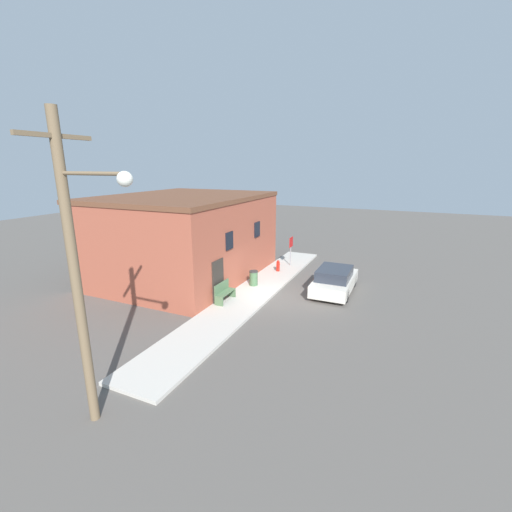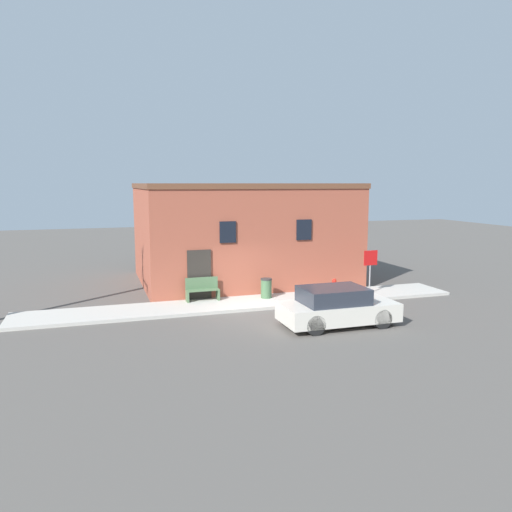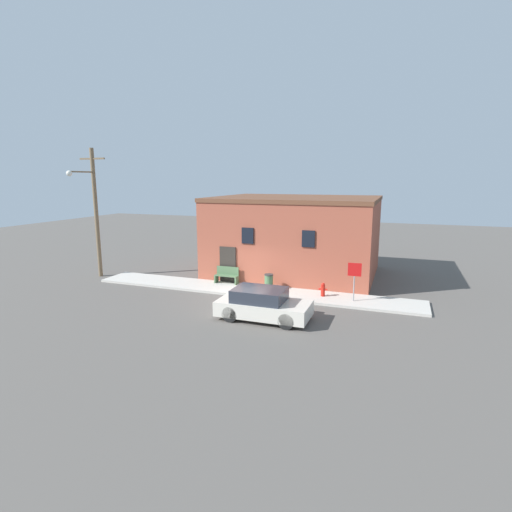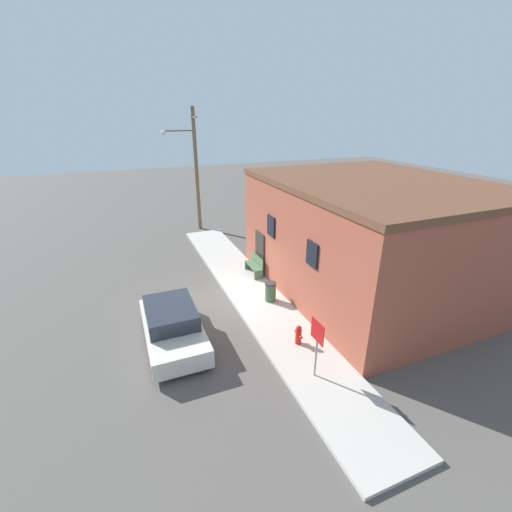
{
  "view_description": "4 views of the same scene",
  "coord_description": "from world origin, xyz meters",
  "px_view_note": "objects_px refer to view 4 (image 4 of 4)",
  "views": [
    {
      "loc": [
        -15.46,
        -5.97,
        6.61
      ],
      "look_at": [
        0.36,
        1.11,
        2.0
      ],
      "focal_mm": 24.0,
      "sensor_mm": 36.0,
      "label": 1
    },
    {
      "loc": [
        -5.85,
        -17.96,
        4.93
      ],
      "look_at": [
        0.36,
        1.11,
        2.0
      ],
      "focal_mm": 35.0,
      "sensor_mm": 36.0,
      "label": 2
    },
    {
      "loc": [
        7.53,
        -18.46,
        6.04
      ],
      "look_at": [
        0.36,
        1.11,
        2.0
      ],
      "focal_mm": 28.0,
      "sensor_mm": 36.0,
      "label": 3
    },
    {
      "loc": [
        12.43,
        -3.81,
        7.49
      ],
      "look_at": [
        0.36,
        1.11,
        2.0
      ],
      "focal_mm": 24.0,
      "sensor_mm": 36.0,
      "label": 4
    }
  ],
  "objects_px": {
    "stop_sign": "(317,339)",
    "trash_bin": "(270,291)",
    "fire_hydrant": "(298,335)",
    "parked_car": "(172,325)",
    "bench": "(255,265)",
    "utility_pole": "(194,166)"
  },
  "relations": [
    {
      "from": "fire_hydrant",
      "to": "stop_sign",
      "type": "height_order",
      "value": "stop_sign"
    },
    {
      "from": "stop_sign",
      "to": "bench",
      "type": "relative_size",
      "value": 1.4
    },
    {
      "from": "trash_bin",
      "to": "parked_car",
      "type": "height_order",
      "value": "parked_car"
    },
    {
      "from": "trash_bin",
      "to": "parked_car",
      "type": "bearing_deg",
      "value": -75.2
    },
    {
      "from": "trash_bin",
      "to": "bench",
      "type": "bearing_deg",
      "value": 172.03
    },
    {
      "from": "bench",
      "to": "utility_pole",
      "type": "height_order",
      "value": "utility_pole"
    },
    {
      "from": "utility_pole",
      "to": "parked_car",
      "type": "height_order",
      "value": "utility_pole"
    },
    {
      "from": "fire_hydrant",
      "to": "stop_sign",
      "type": "relative_size",
      "value": 0.37
    },
    {
      "from": "fire_hydrant",
      "to": "stop_sign",
      "type": "bearing_deg",
      "value": -10.99
    },
    {
      "from": "bench",
      "to": "parked_car",
      "type": "bearing_deg",
      "value": -50.69
    },
    {
      "from": "utility_pole",
      "to": "trash_bin",
      "type": "bearing_deg",
      "value": 2.51
    },
    {
      "from": "stop_sign",
      "to": "trash_bin",
      "type": "bearing_deg",
      "value": 172.27
    },
    {
      "from": "stop_sign",
      "to": "parked_car",
      "type": "distance_m",
      "value": 5.09
    },
    {
      "from": "fire_hydrant",
      "to": "bench",
      "type": "distance_m",
      "value": 5.73
    },
    {
      "from": "bench",
      "to": "trash_bin",
      "type": "relative_size",
      "value": 1.64
    },
    {
      "from": "stop_sign",
      "to": "bench",
      "type": "bearing_deg",
      "value": 172.18
    },
    {
      "from": "bench",
      "to": "trash_bin",
      "type": "xyz_separation_m",
      "value": [
        2.66,
        -0.37,
        -0.03
      ]
    },
    {
      "from": "stop_sign",
      "to": "trash_bin",
      "type": "relative_size",
      "value": 2.3
    },
    {
      "from": "fire_hydrant",
      "to": "parked_car",
      "type": "distance_m",
      "value": 4.37
    },
    {
      "from": "bench",
      "to": "stop_sign",
      "type": "bearing_deg",
      "value": -7.82
    },
    {
      "from": "fire_hydrant",
      "to": "utility_pole",
      "type": "relative_size",
      "value": 0.09
    },
    {
      "from": "bench",
      "to": "parked_car",
      "type": "xyz_separation_m",
      "value": [
        3.79,
        -4.63,
        0.08
      ]
    }
  ]
}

